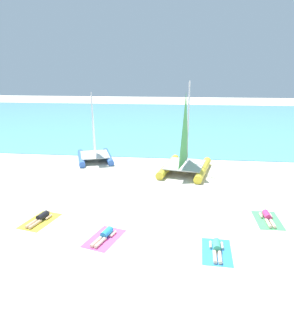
# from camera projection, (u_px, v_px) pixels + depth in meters

# --- Properties ---
(ground_plane) EXTENTS (120.00, 120.00, 0.00)m
(ground_plane) POSITION_uv_depth(u_px,v_px,m) (155.00, 165.00, 22.88)
(ground_plane) COLOR beige
(ocean_water) EXTENTS (120.00, 40.00, 0.05)m
(ocean_water) POSITION_uv_depth(u_px,v_px,m) (170.00, 120.00, 43.51)
(ocean_water) COLOR #5BB2C1
(ocean_water) RESTS_ON ground
(sailboat_yellow) EXTENTS (3.69, 5.00, 5.92)m
(sailboat_yellow) POSITION_uv_depth(u_px,v_px,m) (185.00, 160.00, 20.95)
(sailboat_yellow) COLOR yellow
(sailboat_yellow) RESTS_ON ground
(sailboat_blue) EXTENTS (3.64, 4.47, 5.03)m
(sailboat_blue) POSITION_uv_depth(u_px,v_px,m) (95.00, 151.00, 23.75)
(sailboat_blue) COLOR blue
(sailboat_blue) RESTS_ON ground
(towel_leftmost) EXTENTS (1.48, 2.09, 0.01)m
(towel_leftmost) POSITION_uv_depth(u_px,v_px,m) (40.00, 221.00, 14.34)
(towel_leftmost) COLOR yellow
(towel_leftmost) RESTS_ON ground
(sunbather_leftmost) EXTENTS (0.72, 1.56, 0.30)m
(sunbather_leftmost) POSITION_uv_depth(u_px,v_px,m) (41.00, 218.00, 14.36)
(sunbather_leftmost) COLOR black
(sunbather_leftmost) RESTS_ON towel_leftmost
(towel_center_left) EXTENTS (1.58, 2.13, 0.01)m
(towel_center_left) POSITION_uv_depth(u_px,v_px,m) (104.00, 238.00, 12.86)
(towel_center_left) COLOR #D84C99
(towel_center_left) RESTS_ON ground
(sunbather_center_left) EXTENTS (0.80, 1.55, 0.30)m
(sunbather_center_left) POSITION_uv_depth(u_px,v_px,m) (105.00, 235.00, 12.88)
(sunbather_center_left) COLOR #268CCC
(sunbather_center_left) RESTS_ON towel_center_left
(towel_center_right) EXTENTS (1.18, 1.94, 0.01)m
(towel_center_right) POSITION_uv_depth(u_px,v_px,m) (217.00, 252.00, 11.91)
(towel_center_right) COLOR #338CD8
(towel_center_right) RESTS_ON ground
(sunbather_center_right) EXTENTS (0.56, 1.56, 0.30)m
(sunbather_center_right) POSITION_uv_depth(u_px,v_px,m) (217.00, 248.00, 11.94)
(sunbather_center_right) COLOR #3FB28C
(sunbather_center_right) RESTS_ON towel_center_right
(towel_rightmost) EXTENTS (1.13, 1.92, 0.01)m
(towel_rightmost) POSITION_uv_depth(u_px,v_px,m) (268.00, 220.00, 14.41)
(towel_rightmost) COLOR #4CB266
(towel_rightmost) RESTS_ON ground
(sunbather_rightmost) EXTENTS (0.55, 1.56, 0.30)m
(sunbather_rightmost) POSITION_uv_depth(u_px,v_px,m) (267.00, 217.00, 14.44)
(sunbather_rightmost) COLOR #D83372
(sunbather_rightmost) RESTS_ON towel_rightmost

